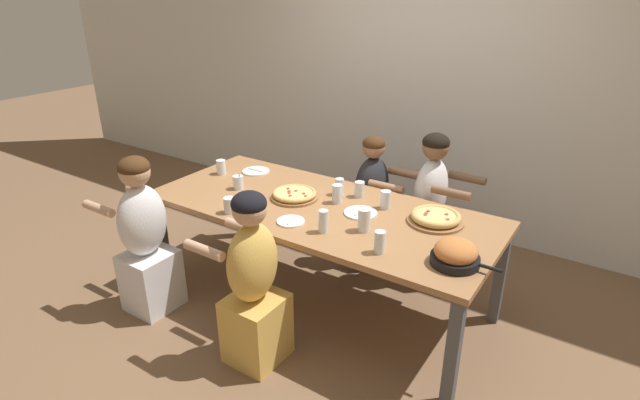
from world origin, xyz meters
The scene contains 23 objects.
ground_plane centered at (0.00, 0.00, 0.00)m, with size 18.00×18.00×0.00m, color brown.
restaurant_back_panel centered at (0.00, 1.67, 1.60)m, with size 10.00×0.06×3.20m, color silver.
dining_table centered at (0.00, 0.00, 0.69)m, with size 2.43×1.04×0.76m.
pizza_board_main centered at (-0.23, 0.02, 0.79)m, with size 0.34×0.34×0.05m.
pizza_board_second centered at (0.75, 0.21, 0.79)m, with size 0.36×0.36×0.06m.
skillet_bowl centered at (1.04, -0.22, 0.82)m, with size 0.39×0.27×0.15m.
empty_plate_a centered at (0.29, 0.05, 0.76)m, with size 0.22×0.22×0.02m.
empty_plate_b centered at (-0.03, -0.31, 0.76)m, with size 0.18×0.18×0.02m.
empty_plate_c centered at (-0.81, 0.28, 0.76)m, with size 0.22×0.22×0.02m.
cocktail_glass_blue centered at (-0.69, -0.07, 0.80)m, with size 0.08×0.08×0.13m.
drinking_glass_a centered at (0.22, -0.30, 0.82)m, with size 0.06×0.06×0.15m.
drinking_glass_b centered at (0.14, 0.30, 0.81)m, with size 0.07×0.07×0.11m.
drinking_glass_c centered at (0.39, 0.22, 0.81)m, with size 0.07×0.07×0.13m.
drinking_glass_d centered at (0.63, -0.34, 0.82)m, with size 0.06×0.06×0.13m.
drinking_glass_e centered at (0.06, 0.12, 0.82)m, with size 0.07×0.07×0.13m.
drinking_glass_f centered at (0.43, -0.15, 0.82)m, with size 0.08×0.08×0.15m.
drinking_glass_g centered at (-0.45, -0.41, 0.81)m, with size 0.08×0.08×0.11m.
drinking_glass_h centered at (0.00, 0.26, 0.81)m, with size 0.06×0.06×0.12m.
drinking_glass_i centered at (-1.01, 0.09, 0.81)m, with size 0.07×0.07×0.12m.
diner_far_midright centered at (0.52, 0.74, 0.55)m, with size 0.51×0.40×1.19m.
diner_near_center centered at (0.01, -0.74, 0.52)m, with size 0.51×0.40×1.13m.
diner_near_left centered at (-0.96, -0.74, 0.53)m, with size 0.51×0.40×1.15m.
diner_far_center centered at (0.02, 0.74, 0.49)m, with size 0.51×0.40×1.08m.
Camera 1 is at (1.72, -2.61, 2.19)m, focal length 28.00 mm.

